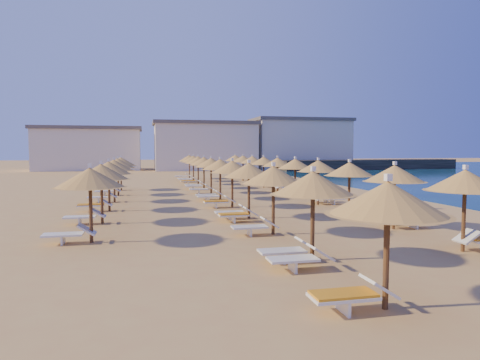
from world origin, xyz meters
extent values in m
plane|color=tan|center=(0.00, 0.00, 0.00)|extent=(220.00, 220.00, 0.00)
cube|color=black|center=(27.68, 39.71, 0.75)|extent=(30.24, 6.85, 1.50)
cube|color=silver|center=(-14.76, 47.34, 3.00)|extent=(15.00, 8.00, 6.00)
cube|color=#59514C|center=(-14.76, 47.34, 6.25)|extent=(15.60, 8.48, 0.50)
cube|color=silver|center=(2.43, 44.32, 3.40)|extent=(15.00, 8.00, 6.80)
cube|color=#59514C|center=(2.43, 44.32, 7.05)|extent=(15.60, 8.48, 0.50)
cube|color=silver|center=(18.25, 45.41, 3.80)|extent=(15.00, 8.00, 7.60)
cube|color=#59514C|center=(18.25, 45.41, 7.85)|extent=(15.60, 8.48, 0.50)
cylinder|color=brown|center=(2.97, -9.76, 1.06)|extent=(0.12, 0.12, 2.13)
cone|color=#A87F30|center=(2.97, -9.76, 2.20)|extent=(2.25, 2.25, 0.65)
cone|color=#A87F30|center=(2.97, -9.76, 1.94)|extent=(2.43, 2.43, 0.12)
cube|color=white|center=(2.97, -9.76, 2.60)|extent=(0.12, 0.12, 0.14)
cylinder|color=brown|center=(2.97, -5.98, 1.06)|extent=(0.12, 0.12, 2.13)
cone|color=#A87F30|center=(2.97, -5.98, 2.20)|extent=(2.25, 2.25, 0.65)
cone|color=#A87F30|center=(2.97, -5.98, 1.94)|extent=(2.43, 2.43, 0.12)
cube|color=white|center=(2.97, -5.98, 2.60)|extent=(0.12, 0.12, 0.14)
cylinder|color=brown|center=(2.97, -2.21, 1.06)|extent=(0.12, 0.12, 2.13)
cone|color=#A87F30|center=(2.97, -2.21, 2.20)|extent=(2.25, 2.25, 0.65)
cone|color=#A87F30|center=(2.97, -2.21, 1.94)|extent=(2.43, 2.43, 0.12)
cube|color=white|center=(2.97, -2.21, 2.60)|extent=(0.12, 0.12, 0.14)
cylinder|color=brown|center=(2.97, 1.56, 1.06)|extent=(0.12, 0.12, 2.13)
cone|color=#A87F30|center=(2.97, 1.56, 2.20)|extent=(2.25, 2.25, 0.65)
cone|color=#A87F30|center=(2.97, 1.56, 1.94)|extent=(2.43, 2.43, 0.12)
cube|color=white|center=(2.97, 1.56, 2.60)|extent=(0.12, 0.12, 0.14)
cylinder|color=brown|center=(2.97, 5.33, 1.06)|extent=(0.12, 0.12, 2.13)
cone|color=#A87F30|center=(2.97, 5.33, 2.20)|extent=(2.25, 2.25, 0.65)
cone|color=#A87F30|center=(2.97, 5.33, 1.94)|extent=(2.43, 2.43, 0.12)
cube|color=white|center=(2.97, 5.33, 2.60)|extent=(0.12, 0.12, 0.14)
cylinder|color=brown|center=(2.97, 9.11, 1.06)|extent=(0.12, 0.12, 2.13)
cone|color=#A87F30|center=(2.97, 9.11, 2.20)|extent=(2.25, 2.25, 0.65)
cone|color=#A87F30|center=(2.97, 9.11, 1.94)|extent=(2.43, 2.43, 0.12)
cube|color=white|center=(2.97, 9.11, 2.60)|extent=(0.12, 0.12, 0.14)
cylinder|color=brown|center=(2.97, 12.88, 1.06)|extent=(0.12, 0.12, 2.13)
cone|color=#A87F30|center=(2.97, 12.88, 2.20)|extent=(2.25, 2.25, 0.65)
cone|color=#A87F30|center=(2.97, 12.88, 1.94)|extent=(2.43, 2.43, 0.12)
cube|color=white|center=(2.97, 12.88, 2.60)|extent=(0.12, 0.12, 0.14)
cylinder|color=brown|center=(2.97, 16.65, 1.06)|extent=(0.12, 0.12, 2.13)
cone|color=#A87F30|center=(2.97, 16.65, 2.20)|extent=(2.25, 2.25, 0.65)
cone|color=#A87F30|center=(2.97, 16.65, 1.94)|extent=(2.43, 2.43, 0.12)
cube|color=white|center=(2.97, 16.65, 2.60)|extent=(0.12, 0.12, 0.14)
cylinder|color=brown|center=(2.97, 20.42, 1.06)|extent=(0.12, 0.12, 2.13)
cone|color=#A87F30|center=(2.97, 20.42, 2.20)|extent=(2.25, 2.25, 0.65)
cone|color=#A87F30|center=(2.97, 20.42, 1.94)|extent=(2.43, 2.43, 0.12)
cube|color=white|center=(2.97, 20.42, 2.60)|extent=(0.12, 0.12, 0.14)
cylinder|color=brown|center=(2.97, 24.19, 1.06)|extent=(0.12, 0.12, 2.13)
cone|color=#A87F30|center=(2.97, 24.19, 2.20)|extent=(2.25, 2.25, 0.65)
cone|color=#A87F30|center=(2.97, 24.19, 1.94)|extent=(2.43, 2.43, 0.12)
cube|color=white|center=(2.97, 24.19, 2.60)|extent=(0.12, 0.12, 0.14)
cylinder|color=brown|center=(-1.97, -13.53, 1.06)|extent=(0.12, 0.12, 2.13)
cone|color=#A87F30|center=(-1.97, -13.53, 2.20)|extent=(2.25, 2.25, 0.65)
cone|color=#A87F30|center=(-1.97, -13.53, 1.94)|extent=(2.43, 2.43, 0.12)
cube|color=white|center=(-1.97, -13.53, 2.60)|extent=(0.12, 0.12, 0.14)
cylinder|color=brown|center=(-1.97, -9.76, 1.06)|extent=(0.12, 0.12, 2.13)
cone|color=#A87F30|center=(-1.97, -9.76, 2.20)|extent=(2.25, 2.25, 0.65)
cone|color=#A87F30|center=(-1.97, -9.76, 1.94)|extent=(2.43, 2.43, 0.12)
cube|color=white|center=(-1.97, -9.76, 2.60)|extent=(0.12, 0.12, 0.14)
cylinder|color=brown|center=(-1.97, -5.98, 1.06)|extent=(0.12, 0.12, 2.13)
cone|color=#A87F30|center=(-1.97, -5.98, 2.20)|extent=(2.25, 2.25, 0.65)
cone|color=#A87F30|center=(-1.97, -5.98, 1.94)|extent=(2.43, 2.43, 0.12)
cube|color=white|center=(-1.97, -5.98, 2.60)|extent=(0.12, 0.12, 0.14)
cylinder|color=brown|center=(-1.97, -2.21, 1.06)|extent=(0.12, 0.12, 2.13)
cone|color=#A87F30|center=(-1.97, -2.21, 2.20)|extent=(2.25, 2.25, 0.65)
cone|color=#A87F30|center=(-1.97, -2.21, 1.94)|extent=(2.43, 2.43, 0.12)
cube|color=white|center=(-1.97, -2.21, 2.60)|extent=(0.12, 0.12, 0.14)
cylinder|color=brown|center=(-1.97, 1.56, 1.06)|extent=(0.12, 0.12, 2.13)
cone|color=#A87F30|center=(-1.97, 1.56, 2.20)|extent=(2.25, 2.25, 0.65)
cone|color=#A87F30|center=(-1.97, 1.56, 1.94)|extent=(2.43, 2.43, 0.12)
cube|color=white|center=(-1.97, 1.56, 2.60)|extent=(0.12, 0.12, 0.14)
cylinder|color=brown|center=(-1.97, 5.33, 1.06)|extent=(0.12, 0.12, 2.13)
cone|color=#A87F30|center=(-1.97, 5.33, 2.20)|extent=(2.25, 2.25, 0.65)
cone|color=#A87F30|center=(-1.97, 5.33, 1.94)|extent=(2.43, 2.43, 0.12)
cube|color=white|center=(-1.97, 5.33, 2.60)|extent=(0.12, 0.12, 0.14)
cylinder|color=brown|center=(-1.97, 9.11, 1.06)|extent=(0.12, 0.12, 2.13)
cone|color=#A87F30|center=(-1.97, 9.11, 2.20)|extent=(2.25, 2.25, 0.65)
cone|color=#A87F30|center=(-1.97, 9.11, 1.94)|extent=(2.43, 2.43, 0.12)
cube|color=white|center=(-1.97, 9.11, 2.60)|extent=(0.12, 0.12, 0.14)
cylinder|color=brown|center=(-1.97, 12.88, 1.06)|extent=(0.12, 0.12, 2.13)
cone|color=#A87F30|center=(-1.97, 12.88, 2.20)|extent=(2.25, 2.25, 0.65)
cone|color=#A87F30|center=(-1.97, 12.88, 1.94)|extent=(2.43, 2.43, 0.12)
cube|color=white|center=(-1.97, 12.88, 2.60)|extent=(0.12, 0.12, 0.14)
cylinder|color=brown|center=(-1.97, 16.65, 1.06)|extent=(0.12, 0.12, 2.13)
cone|color=#A87F30|center=(-1.97, 16.65, 2.20)|extent=(2.25, 2.25, 0.65)
cone|color=#A87F30|center=(-1.97, 16.65, 1.94)|extent=(2.43, 2.43, 0.12)
cube|color=white|center=(-1.97, 16.65, 2.60)|extent=(0.12, 0.12, 0.14)
cylinder|color=brown|center=(-1.97, 20.42, 1.06)|extent=(0.12, 0.12, 2.13)
cone|color=#A87F30|center=(-1.97, 20.42, 2.20)|extent=(2.25, 2.25, 0.65)
cone|color=#A87F30|center=(-1.97, 20.42, 1.94)|extent=(2.43, 2.43, 0.12)
cube|color=white|center=(-1.97, 20.42, 2.60)|extent=(0.12, 0.12, 0.14)
cylinder|color=brown|center=(-1.97, 24.19, 1.06)|extent=(0.12, 0.12, 2.13)
cone|color=#A87F30|center=(-1.97, 24.19, 2.20)|extent=(2.25, 2.25, 0.65)
cone|color=#A87F30|center=(-1.97, 24.19, 1.94)|extent=(2.43, 2.43, 0.12)
cube|color=white|center=(-1.97, 24.19, 2.60)|extent=(0.12, 0.12, 0.14)
cylinder|color=brown|center=(-8.35, -5.98, 1.06)|extent=(0.12, 0.12, 2.13)
cone|color=#A87F30|center=(-8.35, -5.98, 2.20)|extent=(2.25, 2.25, 0.65)
cone|color=#A87F30|center=(-8.35, -5.98, 1.94)|extent=(2.43, 2.43, 0.12)
cube|color=white|center=(-8.35, -5.98, 2.60)|extent=(0.12, 0.12, 0.14)
cylinder|color=brown|center=(-8.35, -2.21, 1.06)|extent=(0.12, 0.12, 2.13)
cone|color=#A87F30|center=(-8.35, -2.21, 2.20)|extent=(2.25, 2.25, 0.65)
cone|color=#A87F30|center=(-8.35, -2.21, 1.94)|extent=(2.43, 2.43, 0.12)
cube|color=white|center=(-8.35, -2.21, 2.60)|extent=(0.12, 0.12, 0.14)
cylinder|color=brown|center=(-8.35, 1.56, 1.06)|extent=(0.12, 0.12, 2.13)
cone|color=#A87F30|center=(-8.35, 1.56, 2.20)|extent=(2.25, 2.25, 0.65)
cone|color=#A87F30|center=(-8.35, 1.56, 1.94)|extent=(2.43, 2.43, 0.12)
cube|color=white|center=(-8.35, 1.56, 2.60)|extent=(0.12, 0.12, 0.14)
cylinder|color=brown|center=(-8.35, 5.33, 1.06)|extent=(0.12, 0.12, 2.13)
cone|color=#A87F30|center=(-8.35, 5.33, 2.20)|extent=(2.25, 2.25, 0.65)
cone|color=#A87F30|center=(-8.35, 5.33, 1.94)|extent=(2.43, 2.43, 0.12)
cube|color=white|center=(-8.35, 5.33, 2.60)|extent=(0.12, 0.12, 0.14)
cylinder|color=brown|center=(-8.35, 9.11, 1.06)|extent=(0.12, 0.12, 2.13)
cone|color=#A87F30|center=(-8.35, 9.11, 2.20)|extent=(2.25, 2.25, 0.65)
cone|color=#A87F30|center=(-8.35, 9.11, 1.94)|extent=(2.43, 2.43, 0.12)
cube|color=white|center=(-8.35, 9.11, 2.60)|extent=(0.12, 0.12, 0.14)
cylinder|color=brown|center=(-8.35, 12.88, 1.06)|extent=(0.12, 0.12, 2.13)
cone|color=#A87F30|center=(-8.35, 12.88, 2.20)|extent=(2.25, 2.25, 0.65)
cone|color=#A87F30|center=(-8.35, 12.88, 1.94)|extent=(2.43, 2.43, 0.12)
cube|color=white|center=(-8.35, 12.88, 2.60)|extent=(0.12, 0.12, 0.14)
cube|color=white|center=(-2.87, -13.53, 0.32)|extent=(1.29, 0.62, 0.06)
cube|color=white|center=(-2.87, -13.53, 0.16)|extent=(0.06, 0.56, 0.32)
cube|color=white|center=(-2.11, -13.53, 0.46)|extent=(0.58, 0.62, 0.40)
cube|color=orange|center=(-2.87, -13.53, 0.38)|extent=(1.24, 0.57, 0.05)
cube|color=white|center=(3.11, -9.76, 0.46)|extent=(0.58, 0.62, 0.40)
cube|color=white|center=(-2.87, -9.76, 0.32)|extent=(1.29, 0.62, 0.06)
cube|color=white|center=(-2.87, -9.76, 0.16)|extent=(0.06, 0.56, 0.32)
cube|color=white|center=(-2.11, -9.76, 0.46)|extent=(0.58, 0.62, 0.40)
cube|color=white|center=(-2.87, -10.66, 0.32)|extent=(1.29, 0.62, 0.06)
cube|color=white|center=(-2.87, -10.66, 0.16)|extent=(0.06, 0.56, 0.32)
cube|color=white|center=(-2.11, -10.66, 0.46)|extent=(0.58, 0.62, 0.40)
cube|color=white|center=(3.87, -5.98, 0.32)|extent=(1.29, 0.62, 0.06)
cube|color=white|center=(3.87, -5.98, 0.16)|extent=(0.06, 0.56, 0.32)
cube|color=white|center=(3.11, -5.98, 0.46)|extent=(0.58, 0.62, 0.40)
cube|color=white|center=(3.87, -5.08, 0.32)|extent=(1.29, 0.62, 0.06)
cube|color=white|center=(3.87, -5.08, 0.16)|extent=(0.06, 0.56, 0.32)
cube|color=white|center=(3.11, -5.08, 0.46)|extent=(0.58, 0.62, 0.40)
cube|color=white|center=(-2.87, -5.98, 0.32)|extent=(1.29, 0.62, 0.06)
cube|color=white|center=(-2.87, -5.98, 0.16)|extent=(0.06, 0.56, 0.32)
cube|color=white|center=(-2.11, -5.98, 0.46)|extent=(0.58, 0.62, 0.40)
cube|color=white|center=(3.87, -2.21, 0.32)|extent=(1.29, 0.62, 0.06)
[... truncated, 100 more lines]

